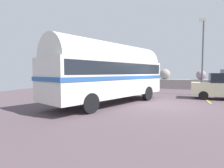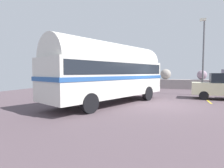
% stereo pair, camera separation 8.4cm
% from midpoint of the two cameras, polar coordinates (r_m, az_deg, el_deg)
% --- Properties ---
extents(ground, '(32.00, 26.00, 0.02)m').
position_cam_midpoint_polar(ground, '(10.97, 16.69, -6.50)').
color(ground, '#514249').
extents(breakwater, '(31.36, 2.11, 2.36)m').
position_cam_midpoint_polar(breakwater, '(22.67, 18.25, 0.45)').
color(breakwater, gray).
rests_on(breakwater, ground).
extents(vintage_coach, '(5.55, 8.84, 3.70)m').
position_cam_midpoint_polar(vintage_coach, '(10.86, -0.86, 4.37)').
color(vintage_coach, black).
rests_on(vintage_coach, ground).
extents(parked_car_nearest, '(4.23, 2.04, 1.86)m').
position_cam_midpoint_polar(parked_car_nearest, '(14.73, 32.20, -0.57)').
color(parked_car_nearest, black).
rests_on(parked_car_nearest, ground).
extents(lamp_post, '(0.49, 0.82, 6.20)m').
position_cam_midpoint_polar(lamp_post, '(16.65, 26.94, 8.75)').
color(lamp_post, '#5B5B60').
rests_on(lamp_post, ground).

